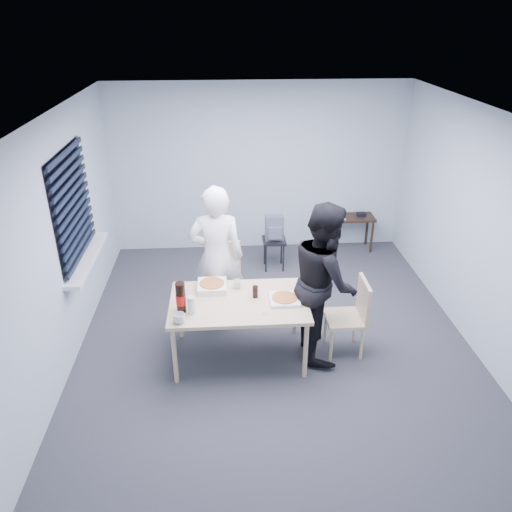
{
  "coord_description": "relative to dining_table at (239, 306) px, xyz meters",
  "views": [
    {
      "loc": [
        -0.54,
        -4.93,
        3.5
      ],
      "look_at": [
        -0.2,
        0.1,
        1.0
      ],
      "focal_mm": 35.0,
      "sensor_mm": 36.0,
      "label": 1
    }
  ],
  "objects": [
    {
      "name": "black_box",
      "position": [
        2.03,
        2.68,
        -0.06
      ],
      "size": [
        0.16,
        0.14,
        0.06
      ],
      "primitive_type": "cube",
      "rotation": [
        0.0,
        0.0,
        0.39
      ],
      "color": "black",
      "rests_on": "side_table"
    },
    {
      "name": "stool",
      "position": [
        0.59,
        2.09,
        -0.3
      ],
      "size": [
        0.34,
        0.34,
        0.47
      ],
      "color": "black",
      "rests_on": "ground"
    },
    {
      "name": "person_white",
      "position": [
        -0.23,
        0.7,
        0.23
      ],
      "size": [
        0.65,
        0.42,
        1.77
      ],
      "primitive_type": "imported",
      "rotation": [
        0.0,
        0.0,
        3.14
      ],
      "color": "white",
      "rests_on": "ground"
    },
    {
      "name": "chair_right",
      "position": [
        1.26,
        0.01,
        -0.14
      ],
      "size": [
        0.42,
        0.42,
        0.89
      ],
      "color": "beige",
      "rests_on": "ground"
    },
    {
      "name": "pizza_box_a",
      "position": [
        -0.28,
        0.28,
        0.1
      ],
      "size": [
        0.32,
        0.32,
        0.08
      ],
      "rotation": [
        0.0,
        0.0,
        0.2
      ],
      "color": "white",
      "rests_on": "dining_table"
    },
    {
      "name": "pizza_box_b",
      "position": [
        0.49,
        -0.02,
        0.08
      ],
      "size": [
        0.31,
        0.31,
        0.04
      ],
      "rotation": [
        0.0,
        0.0,
        -0.17
      ],
      "color": "white",
      "rests_on": "dining_table"
    },
    {
      "name": "chair_far",
      "position": [
        -0.15,
        1.04,
        -0.14
      ],
      "size": [
        0.42,
        0.42,
        0.89
      ],
      "color": "beige",
      "rests_on": "ground"
    },
    {
      "name": "dining_table",
      "position": [
        0.0,
        0.0,
        0.0
      ],
      "size": [
        1.46,
        0.93,
        0.71
      ],
      "color": "beige",
      "rests_on": "ground"
    },
    {
      "name": "soda_bottle",
      "position": [
        -0.59,
        -0.16,
        0.22
      ],
      "size": [
        0.1,
        0.1,
        0.33
      ],
      "rotation": [
        0.0,
        0.0,
        -0.17
      ],
      "color": "black",
      "rests_on": "dining_table"
    },
    {
      "name": "backpack",
      "position": [
        0.59,
        2.08,
        -0.01
      ],
      "size": [
        0.26,
        0.19,
        0.37
      ],
      "rotation": [
        0.0,
        0.0,
        -0.09
      ],
      "color": "slate",
      "rests_on": "stool"
    },
    {
      "name": "mug_b",
      "position": [
        -0.01,
        0.28,
        0.11
      ],
      "size": [
        0.1,
        0.1,
        0.09
      ],
      "primitive_type": "imported",
      "color": "silver",
      "rests_on": "dining_table"
    },
    {
      "name": "papers",
      "position": [
        1.66,
        2.66,
        -0.09
      ],
      "size": [
        0.26,
        0.31,
        0.0
      ],
      "primitive_type": "cube",
      "rotation": [
        0.0,
        0.0,
        -0.25
      ],
      "color": "white",
      "rests_on": "side_table"
    },
    {
      "name": "cola_glass",
      "position": [
        0.18,
        0.07,
        0.13
      ],
      "size": [
        0.07,
        0.07,
        0.13
      ],
      "primitive_type": "cylinder",
      "rotation": [
        0.0,
        0.0,
        -0.27
      ],
      "color": "black",
      "rests_on": "dining_table"
    },
    {
      "name": "room",
      "position": [
        -1.78,
        0.79,
        0.79
      ],
      "size": [
        5.0,
        5.0,
        5.0
      ],
      "color": "#2F2F34",
      "rests_on": "ground"
    },
    {
      "name": "plastic_cups",
      "position": [
        -0.49,
        -0.2,
        0.15
      ],
      "size": [
        0.1,
        0.1,
        0.19
      ],
      "primitive_type": "cylinder",
      "rotation": [
        0.0,
        0.0,
        0.42
      ],
      "color": "silver",
      "rests_on": "dining_table"
    },
    {
      "name": "rubber_band",
      "position": [
        0.25,
        -0.27,
        0.06
      ],
      "size": [
        0.07,
        0.07,
        0.0
      ],
      "primitive_type": "torus",
      "rotation": [
        0.0,
        0.0,
        0.34
      ],
      "color": "red",
      "rests_on": "dining_table"
    },
    {
      "name": "mug_a",
      "position": [
        -0.6,
        -0.36,
        0.11
      ],
      "size": [
        0.17,
        0.17,
        0.1
      ],
      "primitive_type": "imported",
      "rotation": [
        0.0,
        0.0,
        0.52
      ],
      "color": "silver",
      "rests_on": "dining_table"
    },
    {
      "name": "person_black",
      "position": [
        0.92,
        0.07,
        0.23
      ],
      "size": [
        0.47,
        0.86,
        1.77
      ],
      "primitive_type": "imported",
      "rotation": [
        0.0,
        0.0,
        1.57
      ],
      "color": "black",
      "rests_on": "ground"
    },
    {
      "name": "side_table",
      "position": [
        1.81,
        2.67,
        -0.17
      ],
      "size": [
        0.84,
        0.37,
        0.56
      ],
      "color": "black",
      "rests_on": "ground"
    }
  ]
}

